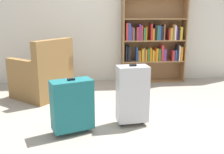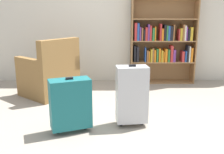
{
  "view_description": "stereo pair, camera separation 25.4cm",
  "coord_description": "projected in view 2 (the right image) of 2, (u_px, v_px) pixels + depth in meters",
  "views": [
    {
      "loc": [
        -0.46,
        -2.84,
        1.28
      ],
      "look_at": [
        -0.18,
        0.07,
        0.55
      ],
      "focal_mm": 41.76,
      "sensor_mm": 36.0,
      "label": 1
    },
    {
      "loc": [
        -0.2,
        -2.85,
        1.28
      ],
      "look_at": [
        -0.18,
        0.07,
        0.55
      ],
      "focal_mm": 41.76,
      "sensor_mm": 36.0,
      "label": 2
    }
  ],
  "objects": [
    {
      "name": "armchair",
      "position": [
        50.0,
        76.0,
        4.05
      ],
      "size": [
        0.99,
        0.99,
        0.9
      ],
      "color": "olive",
      "rests_on": "ground"
    },
    {
      "name": "mug",
      "position": [
        82.0,
        96.0,
        3.94
      ],
      "size": [
        0.12,
        0.08,
        0.1
      ],
      "color": "white",
      "rests_on": "ground"
    },
    {
      "name": "bookshelf",
      "position": [
        163.0,
        28.0,
        4.64
      ],
      "size": [
        1.16,
        0.27,
        1.91
      ],
      "color": "olive",
      "rests_on": "ground"
    },
    {
      "name": "suitcase_silver",
      "position": [
        132.0,
        94.0,
        2.95
      ],
      "size": [
        0.37,
        0.24,
        0.72
      ],
      "color": "#B7BABF",
      "rests_on": "ground"
    },
    {
      "name": "back_wall",
      "position": [
        121.0,
        11.0,
        4.75
      ],
      "size": [
        5.44,
        0.1,
        2.6
      ],
      "primitive_type": "cube",
      "color": "beige",
      "rests_on": "ground"
    },
    {
      "name": "ground_plane",
      "position": [
        127.0,
        123.0,
        3.08
      ],
      "size": [
        9.51,
        9.51,
        0.0
      ],
      "primitive_type": "plane",
      "color": "#9E9384"
    },
    {
      "name": "suitcase_teal",
      "position": [
        70.0,
        104.0,
        2.81
      ],
      "size": [
        0.48,
        0.35,
        0.61
      ],
      "color": "#19666B",
      "rests_on": "ground"
    }
  ]
}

